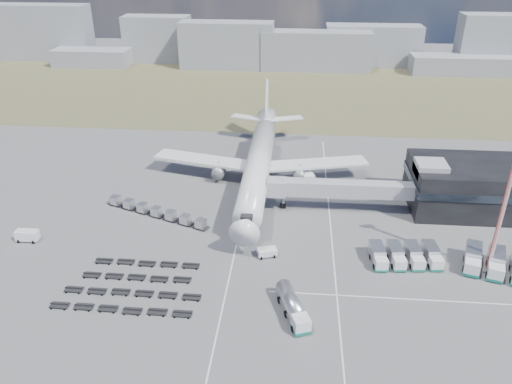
{
  "coord_description": "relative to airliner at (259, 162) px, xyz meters",
  "views": [
    {
      "loc": [
        8.46,
        -72.96,
        51.8
      ],
      "look_at": [
        0.48,
        19.52,
        4.0
      ],
      "focal_mm": 35.0,
      "sensor_mm": 36.0,
      "label": 1
    }
  ],
  "objects": [
    {
      "name": "pushback_tug",
      "position": [
        4.0,
        -30.29,
        -4.52
      ],
      "size": [
        3.86,
        2.85,
        1.53
      ],
      "primitive_type": "cube",
      "rotation": [
        0.0,
        0.0,
        0.29
      ],
      "color": "silver",
      "rests_on": "ground"
    },
    {
      "name": "fuel_tanker",
      "position": [
        8.93,
        -45.68,
        -3.69
      ],
      "size": [
        5.72,
        10.17,
        3.2
      ],
      "rotation": [
        0.0,
        0.0,
        0.35
      ],
      "color": "silver",
      "rests_on": "ground"
    },
    {
      "name": "floodlight_mast",
      "position": [
        42.54,
        -31.17,
        7.87
      ],
      "size": [
        2.51,
        2.03,
        26.27
      ],
      "rotation": [
        0.0,
        0.0,
        0.27
      ],
      "color": "red",
      "rests_on": "ground"
    },
    {
      "name": "service_trucks_far",
      "position": [
        43.55,
        -31.43,
        -3.62
      ],
      "size": [
        11.95,
        10.35,
        3.08
      ],
      "rotation": [
        0.0,
        0.0,
        -0.31
      ],
      "color": "silver",
      "rests_on": "ground"
    },
    {
      "name": "airliner",
      "position": [
        0.0,
        0.0,
        0.0
      ],
      "size": [
        51.59,
        64.53,
        17.62
      ],
      "color": "silver",
      "rests_on": "ground"
    },
    {
      "name": "jet_bridge",
      "position": [
        15.9,
        -11.95,
        -0.24
      ],
      "size": [
        30.3,
        3.8,
        7.05
      ],
      "color": "#939399",
      "rests_on": "ground"
    },
    {
      "name": "ground",
      "position": [
        0.0,
        -32.38,
        -5.29
      ],
      "size": [
        420.0,
        420.0,
        0.0
      ],
      "primitive_type": "plane",
      "color": "#565659",
      "rests_on": "ground"
    },
    {
      "name": "utility_van",
      "position": [
        -41.72,
        -29.09,
        -4.18
      ],
      "size": [
        4.15,
        1.9,
        2.22
      ],
      "primitive_type": "cube",
      "rotation": [
        0.0,
        0.0,
        0.01
      ],
      "color": "silver",
      "rests_on": "ground"
    },
    {
      "name": "baggage_dollies",
      "position": [
        -17.6,
        -41.28,
        -4.94
      ],
      "size": [
        23.6,
        14.09,
        0.71
      ],
      "rotation": [
        0.0,
        0.0,
        -0.01
      ],
      "color": "black",
      "rests_on": "ground"
    },
    {
      "name": "terminal",
      "position": [
        47.77,
        -8.41,
        -0.04
      ],
      "size": [
        30.4,
        16.4,
        11.0
      ],
      "color": "black",
      "rests_on": "ground"
    },
    {
      "name": "grass_strip",
      "position": [
        0.0,
        77.62,
        -5.29
      ],
      "size": [
        420.0,
        90.0,
        0.01
      ],
      "primitive_type": "cube",
      "color": "brown",
      "rests_on": "ground"
    },
    {
      "name": "service_trucks_near",
      "position": [
        28.47,
        -30.06,
        -3.86
      ],
      "size": [
        12.46,
        7.71,
        2.64
      ],
      "rotation": [
        0.0,
        0.0,
        0.1
      ],
      "color": "silver",
      "rests_on": "ground"
    },
    {
      "name": "uld_row",
      "position": [
        -19.72,
        -17.91,
        -4.16
      ],
      "size": [
        23.41,
        10.8,
        1.9
      ],
      "rotation": [
        0.0,
        0.0,
        -0.38
      ],
      "color": "black",
      "rests_on": "ground"
    },
    {
      "name": "catering_truck",
      "position": [
        11.06,
        0.41,
        -3.79
      ],
      "size": [
        4.27,
        6.88,
        2.94
      ],
      "rotation": [
        0.0,
        0.0,
        0.28
      ],
      "color": "silver",
      "rests_on": "ground"
    },
    {
      "name": "skyline",
      "position": [
        2.92,
        118.85,
        3.94
      ],
      "size": [
        322.48,
        26.94,
        24.34
      ],
      "color": "gray",
      "rests_on": "ground"
    },
    {
      "name": "lane_markings",
      "position": [
        9.77,
        -29.38,
        -5.29
      ],
      "size": [
        47.12,
        110.0,
        0.01
      ],
      "color": "silver",
      "rests_on": "ground"
    }
  ]
}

